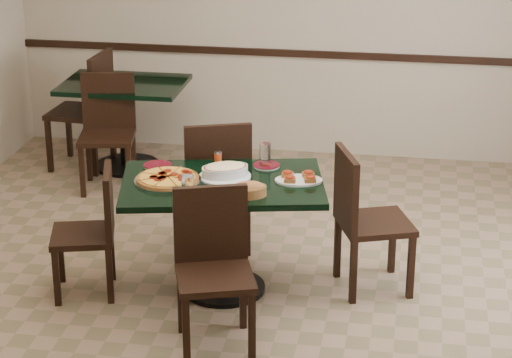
% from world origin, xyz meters
% --- Properties ---
extents(floor, '(5.50, 5.50, 0.00)m').
position_xyz_m(floor, '(0.00, 0.00, 0.00)').
color(floor, brown).
rests_on(floor, ground).
extents(room_shell, '(5.50, 5.50, 5.50)m').
position_xyz_m(room_shell, '(1.02, 1.73, 1.17)').
color(room_shell, white).
rests_on(room_shell, floor).
extents(main_table, '(1.38, 1.04, 0.75)m').
position_xyz_m(main_table, '(-0.14, -0.00, 0.57)').
color(main_table, black).
rests_on(main_table, floor).
extents(back_table, '(1.01, 0.74, 0.75)m').
position_xyz_m(back_table, '(-1.40, 2.11, 0.52)').
color(back_table, black).
rests_on(back_table, floor).
extents(chair_far, '(0.58, 0.58, 0.96)m').
position_xyz_m(chair_far, '(-0.30, 0.56, 0.54)').
color(chair_far, black).
rests_on(chair_far, floor).
extents(chair_near, '(0.54, 0.54, 0.92)m').
position_xyz_m(chair_near, '(-0.07, -0.61, 0.51)').
color(chair_near, black).
rests_on(chair_near, floor).
extents(chair_right, '(0.56, 0.56, 0.93)m').
position_xyz_m(chair_right, '(0.72, 0.17, 0.52)').
color(chair_right, black).
rests_on(chair_right, floor).
extents(chair_left, '(0.48, 0.48, 0.83)m').
position_xyz_m(chair_left, '(-0.93, -0.16, 0.46)').
color(chair_left, black).
rests_on(chair_left, floor).
extents(back_chair_near, '(0.50, 0.50, 0.92)m').
position_xyz_m(back_chair_near, '(-1.42, 1.68, 0.51)').
color(back_chair_near, black).
rests_on(back_chair_near, floor).
extents(back_chair_left, '(0.50, 0.50, 1.00)m').
position_xyz_m(back_chair_left, '(-1.70, 2.06, 0.57)').
color(back_chair_left, black).
rests_on(back_chair_left, floor).
extents(pepperoni_pizza, '(0.42, 0.42, 0.04)m').
position_xyz_m(pepperoni_pizza, '(-0.47, -0.06, 0.77)').
color(pepperoni_pizza, '#B2B2B9').
rests_on(pepperoni_pizza, main_table).
extents(lasagna_casserole, '(0.35, 0.33, 0.09)m').
position_xyz_m(lasagna_casserole, '(-0.14, 0.07, 0.80)').
color(lasagna_casserole, silver).
rests_on(lasagna_casserole, main_table).
extents(bread_basket, '(0.27, 0.23, 0.10)m').
position_xyz_m(bread_basket, '(0.06, -0.21, 0.79)').
color(bread_basket, brown).
rests_on(bread_basket, main_table).
extents(bruschetta_platter, '(0.32, 0.24, 0.05)m').
position_xyz_m(bruschetta_platter, '(0.33, 0.07, 0.77)').
color(bruschetta_platter, silver).
rests_on(bruschetta_platter, main_table).
extents(side_plate_near, '(0.20, 0.20, 0.02)m').
position_xyz_m(side_plate_near, '(-0.14, -0.33, 0.76)').
color(side_plate_near, silver).
rests_on(side_plate_near, main_table).
extents(side_plate_far_r, '(0.17, 0.17, 0.03)m').
position_xyz_m(side_plate_far_r, '(0.09, 0.30, 0.76)').
color(side_plate_far_r, silver).
rests_on(side_plate_far_r, main_table).
extents(side_plate_far_l, '(0.18, 0.18, 0.02)m').
position_xyz_m(side_plate_far_l, '(-0.60, 0.19, 0.76)').
color(side_plate_far_l, silver).
rests_on(side_plate_far_l, main_table).
extents(napkin_setting, '(0.16, 0.16, 0.01)m').
position_xyz_m(napkin_setting, '(-0.23, -0.35, 0.75)').
color(napkin_setting, white).
rests_on(napkin_setting, main_table).
extents(water_glass_a, '(0.07, 0.07, 0.15)m').
position_xyz_m(water_glass_a, '(0.08, 0.31, 0.83)').
color(water_glass_a, silver).
rests_on(water_glass_a, main_table).
extents(water_glass_b, '(0.07, 0.07, 0.16)m').
position_xyz_m(water_glass_b, '(-0.27, -0.36, 0.83)').
color(water_glass_b, silver).
rests_on(water_glass_b, main_table).
extents(pepper_shaker, '(0.05, 0.05, 0.09)m').
position_xyz_m(pepper_shaker, '(-0.23, 0.31, 0.79)').
color(pepper_shaker, '#CC4215').
rests_on(pepper_shaker, main_table).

